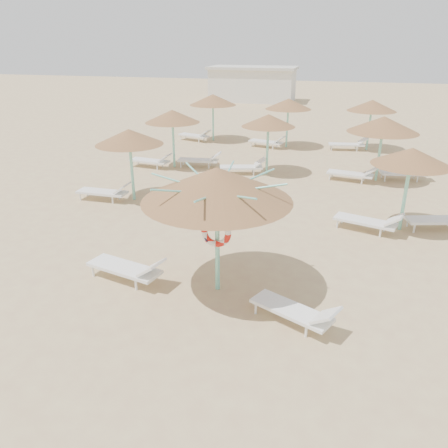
# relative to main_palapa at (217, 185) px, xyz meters

# --- Properties ---
(ground) EXTENTS (120.00, 120.00, 0.00)m
(ground) POSITION_rel_main_palapa_xyz_m (-0.25, 0.10, -2.65)
(ground) COLOR tan
(ground) RESTS_ON ground
(main_palapa) EXTENTS (3.40, 3.40, 3.05)m
(main_palapa) POSITION_rel_main_palapa_xyz_m (0.00, 0.00, 0.00)
(main_palapa) COLOR #7FDDC5
(main_palapa) RESTS_ON ground
(lounger_main_a) EXTENTS (2.19, 1.12, 0.77)m
(lounger_main_a) POSITION_rel_main_palapa_xyz_m (-2.24, -0.21, -2.28)
(lounger_main_a) COLOR white
(lounger_main_a) RESTS_ON ground
(lounger_main_b) EXTENTS (1.98, 1.35, 0.70)m
(lounger_main_b) POSITION_rel_main_palapa_xyz_m (2.00, -0.97, -2.32)
(lounger_main_b) COLOR white
(lounger_main_b) RESTS_ON ground
(palapa_field) EXTENTS (13.96, 13.91, 2.72)m
(palapa_field) POSITION_rel_main_palapa_xyz_m (-0.23, 11.49, -0.35)
(palapa_field) COLOR #7FDDC5
(palapa_field) RESTS_ON ground
(service_hut) EXTENTS (8.40, 4.40, 3.25)m
(service_hut) POSITION_rel_main_palapa_xyz_m (-6.25, 35.10, -1.01)
(service_hut) COLOR silver
(service_hut) RESTS_ON ground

